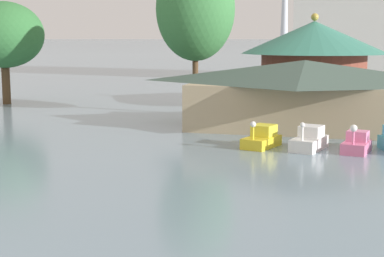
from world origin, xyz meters
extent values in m
cube|color=yellow|center=(5.59, 23.94, 0.31)|extent=(2.16, 3.01, 0.62)
cube|color=yellow|center=(5.69, 24.27, 0.95)|extent=(1.51, 1.53, 0.67)
cylinder|color=yellow|center=(5.26, 22.91, 0.97)|extent=(0.14, 0.14, 0.71)
sphere|color=white|center=(5.26, 22.91, 1.49)|extent=(0.34, 0.34, 0.34)
cube|color=white|center=(8.33, 23.89, 0.36)|extent=(2.11, 3.20, 0.71)
cube|color=white|center=(8.43, 24.25, 1.03)|extent=(1.49, 1.58, 0.63)
cylinder|color=white|center=(8.03, 22.75, 1.08)|extent=(0.14, 0.14, 0.73)
sphere|color=white|center=(8.03, 22.75, 1.59)|extent=(0.28, 0.28, 0.28)
cube|color=pink|center=(10.95, 23.68, 0.31)|extent=(1.74, 2.51, 0.61)
cube|color=pink|center=(11.01, 23.96, 0.90)|extent=(1.30, 1.23, 0.58)
cylinder|color=pink|center=(10.77, 22.78, 0.96)|extent=(0.14, 0.14, 0.69)
sphere|color=white|center=(10.77, 22.78, 1.51)|extent=(0.40, 0.40, 0.40)
cube|color=tan|center=(7.38, 31.87, 1.59)|extent=(15.48, 7.82, 3.17)
pyramid|color=#42564C|center=(7.38, 31.87, 3.98)|extent=(16.72, 8.99, 1.61)
cylinder|color=brown|center=(7.00, 46.35, 2.41)|extent=(9.60, 9.60, 4.81)
cone|color=#387F6B|center=(7.00, 46.35, 6.29)|extent=(13.40, 13.40, 2.96)
sphere|color=#B7993D|center=(7.00, 46.35, 8.12)|extent=(0.70, 0.70, 0.70)
cylinder|color=brown|center=(-21.22, 40.02, 1.71)|extent=(0.78, 0.78, 3.42)
ellipsoid|color=#337038|center=(-21.22, 40.02, 6.53)|extent=(7.48, 7.48, 6.21)
cylinder|color=brown|center=(-1.91, 37.31, 2.20)|extent=(0.48, 0.48, 4.39)
ellipsoid|color=#3D7F42|center=(-1.91, 37.31, 8.58)|extent=(6.39, 6.39, 8.39)
camera|label=1|loc=(10.69, -10.56, 6.48)|focal=56.41mm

